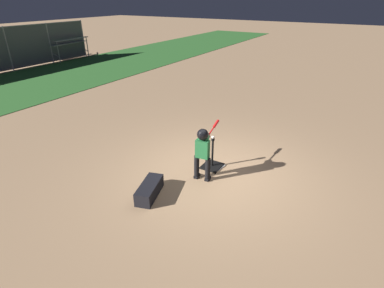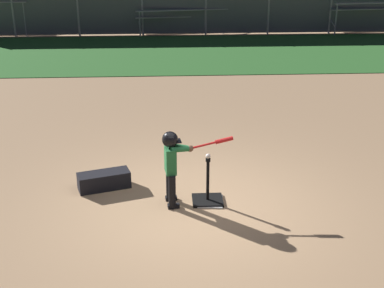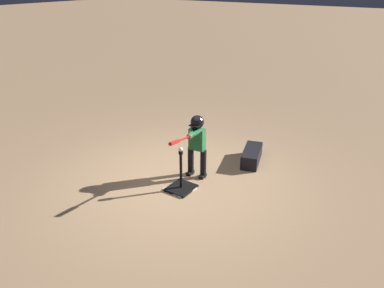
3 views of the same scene
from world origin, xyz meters
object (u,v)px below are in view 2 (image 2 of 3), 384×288
(batter_child, at_px, (173,159))
(bleachers_right_center, at_px, (353,15))
(bleachers_left_center, at_px, (179,20))
(equipment_bag, at_px, (104,180))
(batting_tee, at_px, (208,196))
(baseball, at_px, (208,156))

(batter_child, height_order, bleachers_right_center, bleachers_right_center)
(bleachers_left_center, relative_size, bleachers_right_center, 1.36)
(bleachers_left_center, xyz_separation_m, equipment_bag, (-1.68, -14.04, -0.36))
(bleachers_left_center, height_order, equipment_bag, bleachers_left_center)
(batting_tee, height_order, bleachers_left_center, bleachers_left_center)
(bleachers_right_center, height_order, equipment_bag, bleachers_right_center)
(bleachers_right_center, bearing_deg, bleachers_left_center, -179.03)
(bleachers_left_center, relative_size, equipment_bag, 4.57)
(batting_tee, xyz_separation_m, bleachers_right_center, (7.22, 14.72, 0.54))
(batting_tee, distance_m, bleachers_left_center, 14.60)
(batter_child, bearing_deg, batting_tee, 4.57)
(batter_child, height_order, equipment_bag, batter_child)
(batter_child, bearing_deg, bleachers_left_center, 87.81)
(bleachers_left_center, bearing_deg, baseball, -90.09)
(bleachers_left_center, bearing_deg, batting_tee, -90.09)
(batter_child, xyz_separation_m, bleachers_right_center, (7.76, 14.76, -0.13))
(batting_tee, bearing_deg, equipment_bag, 161.54)
(bleachers_left_center, distance_m, equipment_bag, 14.14)
(batting_tee, distance_m, batter_child, 0.86)
(baseball, bearing_deg, bleachers_right_center, 63.86)
(batting_tee, relative_size, bleachers_right_center, 0.26)
(batter_child, bearing_deg, baseball, 4.57)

